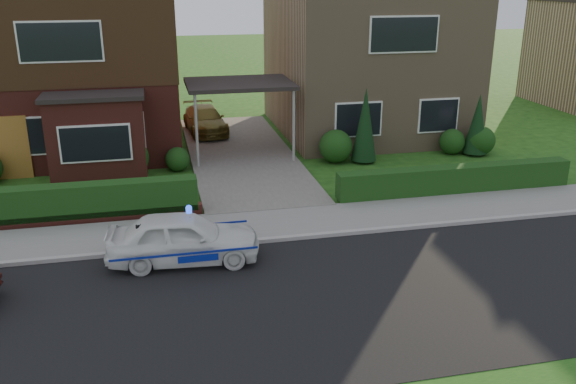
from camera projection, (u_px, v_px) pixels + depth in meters
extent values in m
plane|color=#184312|center=(318.00, 299.00, 12.72)|extent=(120.00, 120.00, 0.00)
cube|color=black|center=(318.00, 299.00, 12.72)|extent=(60.00, 6.00, 0.02)
cube|color=#9E9993|center=(287.00, 239.00, 15.50)|extent=(60.00, 0.16, 0.12)
cube|color=slate|center=(278.00, 223.00, 16.47)|extent=(60.00, 2.00, 0.10)
cube|color=#666059|center=(241.00, 154.00, 22.81)|extent=(3.80, 12.00, 0.12)
cube|color=maroon|center=(78.00, 71.00, 23.42)|extent=(7.20, 8.00, 5.80)
cube|color=white|center=(21.00, 137.00, 19.90)|extent=(1.80, 0.08, 1.30)
cube|color=white|center=(121.00, 132.00, 20.55)|extent=(1.60, 0.08, 1.30)
cube|color=white|center=(60.00, 42.00, 19.22)|extent=(2.60, 0.08, 1.30)
cube|color=black|center=(74.00, 32.00, 22.93)|extent=(7.26, 8.06, 2.90)
cube|color=maroon|center=(97.00, 139.00, 19.80)|extent=(3.00, 1.40, 2.70)
cube|color=black|center=(93.00, 96.00, 19.32)|extent=(3.20, 1.60, 0.14)
cube|color=#987D5D|center=(364.00, 62.00, 25.80)|extent=(7.20, 8.00, 5.80)
cube|color=white|center=(358.00, 119.00, 22.28)|extent=(1.80, 0.08, 1.30)
cube|color=white|center=(438.00, 115.00, 22.93)|extent=(1.60, 0.08, 1.30)
cube|color=white|center=(404.00, 34.00, 21.60)|extent=(2.60, 0.08, 1.30)
cube|color=black|center=(239.00, 84.00, 21.92)|extent=(3.80, 3.00, 0.14)
cylinder|color=gray|center=(197.00, 132.00, 20.74)|extent=(0.10, 0.10, 2.70)
cylinder|color=gray|center=(294.00, 127.00, 21.43)|extent=(0.10, 0.10, 2.70)
cube|color=maroon|center=(58.00, 220.00, 16.34)|extent=(7.70, 0.25, 0.36)
cube|color=black|center=(60.00, 224.00, 16.53)|extent=(7.50, 0.55, 0.90)
cube|color=black|center=(454.00, 194.00, 18.82)|extent=(7.50, 0.55, 0.80)
sphere|color=black|center=(129.00, 158.00, 20.22)|extent=(1.32, 1.32, 1.32)
sphere|color=black|center=(178.00, 159.00, 20.91)|extent=(0.84, 0.84, 0.84)
sphere|color=black|center=(336.00, 146.00, 21.81)|extent=(1.20, 1.20, 1.20)
sphere|color=black|center=(452.00, 142.00, 22.89)|extent=(0.96, 0.96, 0.96)
sphere|color=black|center=(481.00, 141.00, 22.80)|extent=(1.08, 1.08, 1.08)
cone|color=black|center=(365.00, 127.00, 21.60)|extent=(0.90, 0.90, 2.60)
cone|color=black|center=(477.00, 126.00, 22.57)|extent=(0.90, 0.90, 2.20)
imported|color=white|center=(183.00, 238.00, 14.18)|extent=(1.70, 3.63, 1.20)
sphere|color=#193FF2|center=(189.00, 211.00, 13.99)|extent=(0.17, 0.17, 0.17)
cube|color=navy|center=(185.00, 253.00, 13.54)|extent=(3.24, 0.02, 0.05)
cube|color=navy|center=(182.00, 229.00, 14.86)|extent=(3.24, 0.01, 0.05)
ellipsoid|color=black|center=(139.00, 234.00, 13.80)|extent=(0.22, 0.17, 0.21)
sphere|color=white|center=(140.00, 235.00, 13.75)|extent=(0.11, 0.11, 0.11)
sphere|color=black|center=(139.00, 228.00, 13.74)|extent=(0.13, 0.13, 0.13)
cone|color=black|center=(137.00, 226.00, 13.72)|extent=(0.04, 0.04, 0.05)
cone|color=black|center=(141.00, 225.00, 13.74)|extent=(0.04, 0.04, 0.05)
imported|color=brown|center=(205.00, 120.00, 25.59)|extent=(1.79, 3.77, 1.06)
imported|color=gray|center=(180.00, 191.00, 17.94)|extent=(0.56, 0.56, 0.79)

